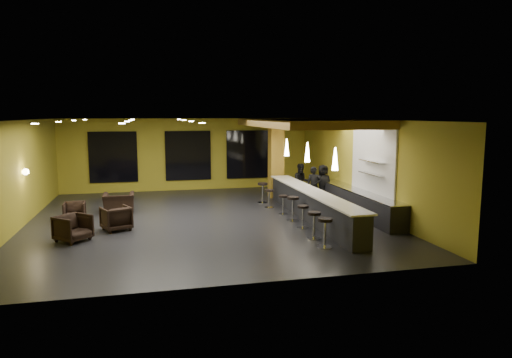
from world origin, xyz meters
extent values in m
cube|color=black|center=(0.00, 0.00, -0.05)|extent=(12.00, 13.00, 0.10)
cube|color=black|center=(0.00, 0.00, 3.55)|extent=(12.00, 13.00, 0.10)
cube|color=#A19424|center=(0.00, 6.55, 1.75)|extent=(12.00, 0.10, 3.50)
cube|color=#A19424|center=(0.00, -6.55, 1.75)|extent=(12.00, 0.10, 3.50)
cube|color=#A19424|center=(-6.05, 0.00, 1.75)|extent=(0.10, 13.00, 3.50)
cube|color=#A19424|center=(6.05, 0.00, 1.75)|extent=(0.10, 13.00, 3.50)
cube|color=olive|center=(4.00, 1.00, 3.36)|extent=(3.60, 8.00, 0.28)
cube|color=black|center=(-3.50, 6.44, 1.70)|extent=(2.20, 0.06, 2.40)
cube|color=black|center=(0.00, 6.44, 1.70)|extent=(2.20, 0.06, 2.40)
cube|color=black|center=(3.00, 6.44, 1.70)|extent=(2.20, 0.06, 2.40)
cube|color=white|center=(5.96, -1.00, 2.00)|extent=(0.06, 3.20, 2.40)
cube|color=black|center=(3.65, -1.00, 0.50)|extent=(0.60, 8.00, 1.00)
cube|color=white|center=(3.65, -1.00, 1.02)|extent=(0.78, 8.10, 0.05)
cube|color=black|center=(5.65, -0.50, 0.43)|extent=(0.70, 6.00, 0.86)
cube|color=silver|center=(5.65, -0.50, 0.89)|extent=(0.72, 6.00, 0.03)
cube|color=silver|center=(5.82, -1.20, 1.60)|extent=(0.30, 1.50, 0.03)
cube|color=silver|center=(5.82, -1.20, 2.05)|extent=(0.30, 1.50, 0.03)
cube|color=olive|center=(3.65, 3.60, 1.75)|extent=(0.60, 0.60, 3.50)
sphere|color=#FFE5B2|center=(-5.88, 0.50, 1.80)|extent=(0.22, 0.22, 0.22)
cone|color=white|center=(3.65, -3.00, 2.35)|extent=(0.20, 0.20, 0.70)
cone|color=white|center=(3.65, -0.50, 2.35)|extent=(0.20, 0.20, 0.70)
cone|color=white|center=(3.65, 2.00, 2.35)|extent=(0.20, 0.20, 0.70)
imported|color=black|center=(4.65, 1.47, 0.79)|extent=(0.68, 0.57, 1.58)
imported|color=black|center=(4.48, 2.50, 0.80)|extent=(0.86, 0.71, 1.61)
imported|color=black|center=(5.25, 1.97, 0.80)|extent=(0.79, 0.52, 1.60)
imported|color=black|center=(-4.10, -2.00, 0.39)|extent=(1.20, 1.20, 0.79)
imported|color=black|center=(-2.96, -0.94, 0.39)|extent=(1.09, 1.11, 0.77)
imported|color=black|center=(-4.46, 0.77, 0.33)|extent=(0.74, 0.76, 0.66)
imported|color=black|center=(-3.03, 1.82, 0.37)|extent=(1.14, 1.00, 0.73)
cylinder|color=silver|center=(2.83, -4.33, 0.02)|extent=(0.43, 0.43, 0.03)
cylinder|color=silver|center=(2.83, -4.33, 0.39)|extent=(0.07, 0.07, 0.75)
cylinder|color=black|center=(2.83, -4.33, 0.80)|extent=(0.40, 0.40, 0.09)
cylinder|color=silver|center=(2.85, -3.41, 0.02)|extent=(0.42, 0.42, 0.03)
cylinder|color=silver|center=(2.85, -3.41, 0.39)|extent=(0.07, 0.07, 0.73)
cylinder|color=black|center=(2.85, -3.41, 0.78)|extent=(0.40, 0.40, 0.08)
cylinder|color=silver|center=(2.96, -2.11, 0.01)|extent=(0.38, 0.38, 0.03)
cylinder|color=silver|center=(2.96, -2.11, 0.36)|extent=(0.07, 0.07, 0.67)
cylinder|color=black|center=(2.96, -2.11, 0.72)|extent=(0.37, 0.37, 0.08)
cylinder|color=silver|center=(2.95, -1.05, 0.02)|extent=(0.44, 0.44, 0.03)
cylinder|color=silver|center=(2.95, -1.05, 0.40)|extent=(0.08, 0.08, 0.76)
cylinder|color=black|center=(2.95, -1.05, 0.82)|extent=(0.42, 0.42, 0.09)
cylinder|color=silver|center=(2.93, 0.04, 0.01)|extent=(0.37, 0.37, 0.03)
cylinder|color=silver|center=(2.93, 0.04, 0.34)|extent=(0.06, 0.06, 0.64)
cylinder|color=black|center=(2.93, 0.04, 0.69)|extent=(0.35, 0.35, 0.07)
cylinder|color=silver|center=(2.73, 1.32, 0.01)|extent=(0.38, 0.38, 0.03)
cylinder|color=silver|center=(2.73, 1.32, 0.35)|extent=(0.07, 0.07, 0.66)
cylinder|color=black|center=(2.73, 1.32, 0.70)|extent=(0.36, 0.36, 0.08)
cylinder|color=silver|center=(2.72, 2.35, 0.02)|extent=(0.43, 0.43, 0.03)
cylinder|color=silver|center=(2.72, 2.35, 0.40)|extent=(0.08, 0.08, 0.76)
cylinder|color=black|center=(2.72, 2.35, 0.81)|extent=(0.41, 0.41, 0.09)
camera|label=1|loc=(-1.87, -15.89, 3.69)|focal=32.00mm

